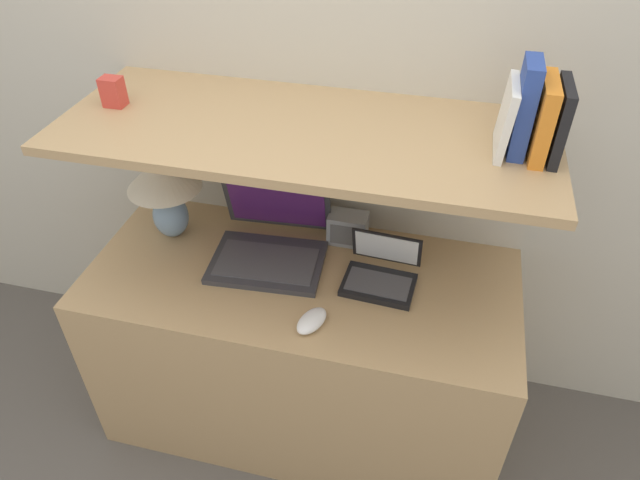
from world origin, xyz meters
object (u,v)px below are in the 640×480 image
object	(u,v)px
table_lamp	(164,183)
book_blue	(524,109)
book_orange	(543,119)
book_white	(506,118)
book_black	(559,121)
shelf_gadget	(113,92)
laptop_large	(271,241)
laptop_small	(381,273)
computer_mouse	(312,321)
router_box	(348,228)

from	to	relation	value
table_lamp	book_blue	world-z (taller)	book_blue
book_orange	book_white	xyz separation A→B (m)	(-0.09, 0.00, -0.01)
book_black	shelf_gadget	size ratio (longest dim) A/B	2.24
laptop_large	book_black	size ratio (longest dim) A/B	2.02
laptop_small	book_white	world-z (taller)	book_white
computer_mouse	book_black	distance (m)	0.86
laptop_large	computer_mouse	bearing A→B (deg)	-53.04
book_black	shelf_gadget	distance (m)	1.24
laptop_large	laptop_small	xyz separation A→B (m)	(0.38, -0.05, -0.02)
book_white	shelf_gadget	size ratio (longest dim) A/B	2.13
laptop_small	table_lamp	bearing A→B (deg)	174.59
book_white	computer_mouse	bearing A→B (deg)	-148.72
book_white	book_blue	bearing A→B (deg)	0.00
laptop_large	book_blue	size ratio (longest dim) A/B	1.62
laptop_small	book_orange	size ratio (longest dim) A/B	1.20
table_lamp	laptop_small	bearing A→B (deg)	-5.41
router_box	book_blue	world-z (taller)	book_blue
router_box	book_black	size ratio (longest dim) A/B	0.69
shelf_gadget	book_orange	bearing A→B (deg)	-0.00
book_black	laptop_small	bearing A→B (deg)	-175.84
table_lamp	book_orange	distance (m)	1.18
book_white	book_black	bearing A→B (deg)	0.00
book_blue	table_lamp	bearing A→B (deg)	177.75
laptop_small	book_black	xyz separation A→B (m)	(0.40, 0.03, 0.57)
laptop_large	shelf_gadget	bearing A→B (deg)	-177.86
shelf_gadget	laptop_small	bearing A→B (deg)	-2.01
router_box	book_blue	bearing A→B (deg)	-18.09
laptop_small	router_box	world-z (taller)	laptop_small
router_box	book_black	distance (m)	0.79
book_blue	book_orange	bearing A→B (deg)	-0.00
book_blue	shelf_gadget	world-z (taller)	book_blue
computer_mouse	book_orange	bearing A→B (deg)	26.94
router_box	book_white	world-z (taller)	book_white
book_black	book_blue	bearing A→B (deg)	180.00
computer_mouse	book_black	bearing A→B (deg)	25.31
computer_mouse	table_lamp	bearing A→B (deg)	152.02
book_orange	book_white	bearing A→B (deg)	180.00
book_orange	shelf_gadget	world-z (taller)	book_orange
computer_mouse	book_blue	world-z (taller)	book_blue
book_orange	shelf_gadget	bearing A→B (deg)	180.00
table_lamp	book_blue	bearing A→B (deg)	-2.25
computer_mouse	router_box	size ratio (longest dim) A/B	1.02
router_box	laptop_large	bearing A→B (deg)	-150.66
table_lamp	shelf_gadget	xyz separation A→B (m)	(-0.08, -0.04, 0.33)
book_black	shelf_gadget	world-z (taller)	book_black
laptop_small	computer_mouse	xyz separation A→B (m)	(-0.17, -0.24, -0.01)
book_black	router_box	bearing A→B (deg)	164.68
table_lamp	book_orange	size ratio (longest dim) A/B	1.61
book_black	shelf_gadget	xyz separation A→B (m)	(-1.24, 0.00, -0.05)
table_lamp	router_box	bearing A→B (deg)	10.09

